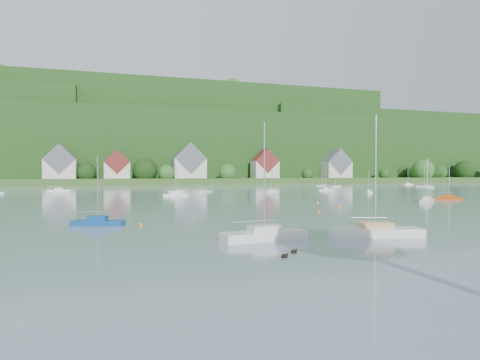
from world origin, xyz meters
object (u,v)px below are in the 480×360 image
(near_sailboat_0, at_px, (264,234))
(near_sailboat_3, at_px, (427,200))
(near_sailboat_1, at_px, (98,222))
(near_sailboat_5, at_px, (449,197))
(near_sailboat_2, at_px, (375,231))

(near_sailboat_0, height_order, near_sailboat_3, near_sailboat_0)
(near_sailboat_1, distance_m, near_sailboat_5, 72.20)
(near_sailboat_2, height_order, near_sailboat_5, near_sailboat_2)
(near_sailboat_1, bearing_deg, near_sailboat_5, 35.71)
(near_sailboat_1, relative_size, near_sailboat_2, 0.69)
(near_sailboat_5, bearing_deg, near_sailboat_3, -101.72)
(near_sailboat_2, height_order, near_sailboat_3, near_sailboat_2)
(near_sailboat_1, distance_m, near_sailboat_2, 27.82)
(near_sailboat_2, bearing_deg, near_sailboat_3, 57.30)
(near_sailboat_1, bearing_deg, near_sailboat_2, -14.37)
(near_sailboat_1, relative_size, near_sailboat_3, 0.87)
(near_sailboat_1, distance_m, near_sailboat_3, 60.77)
(near_sailboat_1, relative_size, near_sailboat_5, 1.06)
(near_sailboat_0, xyz_separation_m, near_sailboat_2, (9.83, -1.13, 0.03))
(near_sailboat_0, relative_size, near_sailboat_3, 1.16)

